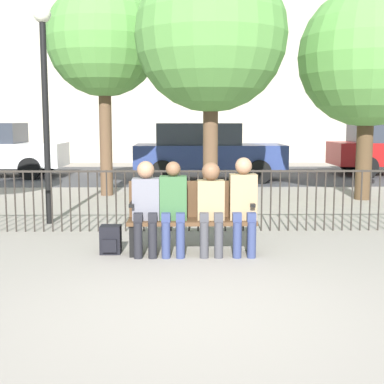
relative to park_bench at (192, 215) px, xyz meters
The scene contains 14 objects.
ground_plane 2.26m from the park_bench, 90.00° to the right, with size 80.00×80.00×0.00m, color gray.
park_bench is the anchor object (origin of this frame).
seated_person_0 0.62m from the park_bench, 167.59° to the right, with size 0.34×0.39×1.20m.
seated_person_1 0.32m from the park_bench, 151.61° to the right, with size 0.34×0.39×1.19m.
seated_person_2 0.33m from the park_bench, 28.48° to the right, with size 0.34×0.39×1.18m.
seated_person_3 0.69m from the park_bench, 10.99° to the right, with size 0.34×0.39×1.24m.
backpack 1.09m from the park_bench, behind, with size 0.26×0.26×0.36m.
fence_railing 1.33m from the park_bench, 90.70° to the left, with size 9.01×0.03×0.95m.
tree_0 4.75m from the park_bench, 83.47° to the left, with size 2.95×2.95×4.80m.
tree_2 6.41m from the park_bench, 109.03° to the left, with size 2.52×2.52×4.73m.
tree_3 6.48m from the park_bench, 50.70° to the left, with size 2.93×2.93×4.49m.
lamp_post 3.57m from the park_bench, 139.56° to the left, with size 0.28×0.28×3.51m.
street_surface 9.80m from the park_bench, 90.00° to the left, with size 24.00×6.00×0.01m.
parked_car_2 8.39m from the park_bench, 86.19° to the left, with size 4.20×1.94×1.62m.
Camera 1 is at (-0.12, -4.57, 1.70)m, focal length 50.00 mm.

